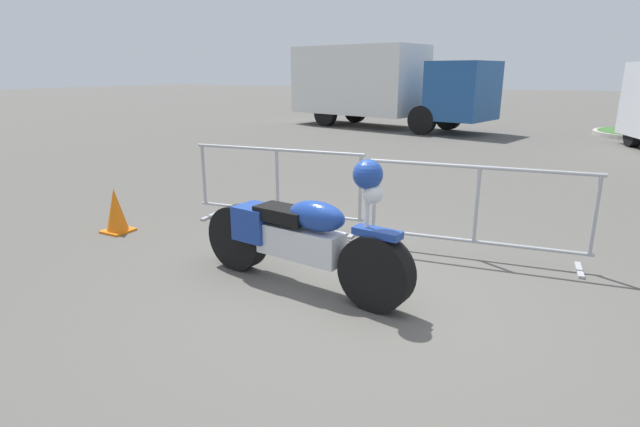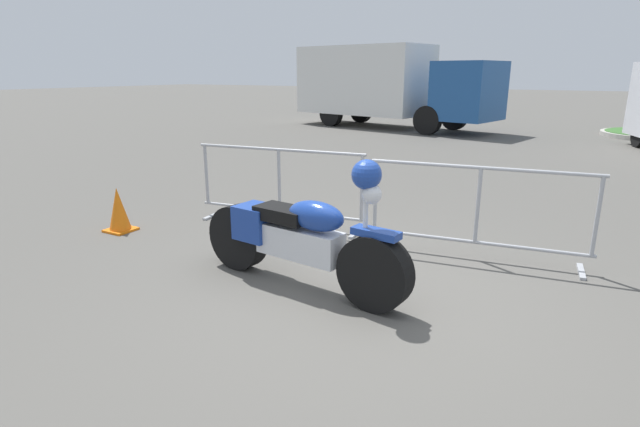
{
  "view_description": "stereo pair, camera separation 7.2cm",
  "coord_description": "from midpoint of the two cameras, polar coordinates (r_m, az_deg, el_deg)",
  "views": [
    {
      "loc": [
        1.77,
        -3.93,
        2.05
      ],
      "look_at": [
        -0.59,
        0.38,
        0.65
      ],
      "focal_mm": 28.0,
      "sensor_mm": 36.0,
      "label": 1
    },
    {
      "loc": [
        1.84,
        -3.89,
        2.05
      ],
      "look_at": [
        -0.59,
        0.38,
        0.65
      ],
      "focal_mm": 28.0,
      "sensor_mm": 36.0,
      "label": 2
    }
  ],
  "objects": [
    {
      "name": "parked_car_silver",
      "position": [
        29.91,
        1.4,
        13.33
      ],
      "size": [
        2.13,
        4.23,
        1.38
      ],
      "rotation": [
        0.0,
        0.0,
        1.69
      ],
      "color": "#B7BABF",
      "rests_on": "ground"
    },
    {
      "name": "motorcycle",
      "position": [
        4.82,
        -1.92,
        -2.71
      ],
      "size": [
        2.38,
        0.49,
        1.34
      ],
      "rotation": [
        0.0,
        0.0,
        -0.12
      ],
      "color": "black",
      "rests_on": "ground"
    },
    {
      "name": "ground_plane",
      "position": [
        4.77,
        4.36,
        -9.6
      ],
      "size": [
        120.0,
        120.0,
        0.0
      ],
      "primitive_type": "plane",
      "color": "#54514C"
    },
    {
      "name": "pedestrian",
      "position": [
        24.69,
        10.87,
        13.02
      ],
      "size": [
        0.47,
        0.47,
        1.69
      ],
      "rotation": [
        0.0,
        0.0,
        0.62
      ],
      "color": "#262838",
      "rests_on": "ground"
    },
    {
      "name": "parked_car_blue",
      "position": [
        28.75,
        6.74,
        13.23
      ],
      "size": [
        2.29,
        4.56,
        1.49
      ],
      "rotation": [
        0.0,
        0.0,
        1.69
      ],
      "color": "#284799",
      "rests_on": "ground"
    },
    {
      "name": "crowd_barrier_near",
      "position": [
        6.8,
        -4.37,
        3.19
      ],
      "size": [
        2.43,
        0.73,
        1.07
      ],
      "rotation": [
        0.0,
        0.0,
        0.13
      ],
      "color": "#9EA0A5",
      "rests_on": "ground"
    },
    {
      "name": "crowd_barrier_far",
      "position": [
        5.8,
        17.88,
        0.21
      ],
      "size": [
        2.43,
        0.73,
        1.07
      ],
      "rotation": [
        0.0,
        0.0,
        0.13
      ],
      "color": "#9EA0A5",
      "rests_on": "ground"
    },
    {
      "name": "traffic_cone",
      "position": [
        7.09,
        -21.76,
        0.37
      ],
      "size": [
        0.34,
        0.34,
        0.59
      ],
      "color": "orange",
      "rests_on": "ground"
    },
    {
      "name": "box_truck",
      "position": [
        19.38,
        7.4,
        14.57
      ],
      "size": [
        8.0,
        3.79,
        2.98
      ],
      "rotation": [
        0.0,
        0.0,
        -0.21
      ],
      "color": "silver",
      "rests_on": "ground"
    },
    {
      "name": "parked_car_green",
      "position": [
        27.26,
        12.07,
        12.86
      ],
      "size": [
        2.31,
        4.58,
        1.49
      ],
      "rotation": [
        0.0,
        0.0,
        1.69
      ],
      "color": "#236B38",
      "rests_on": "ground"
    }
  ]
}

